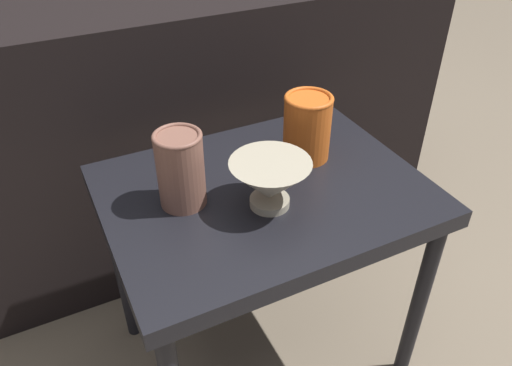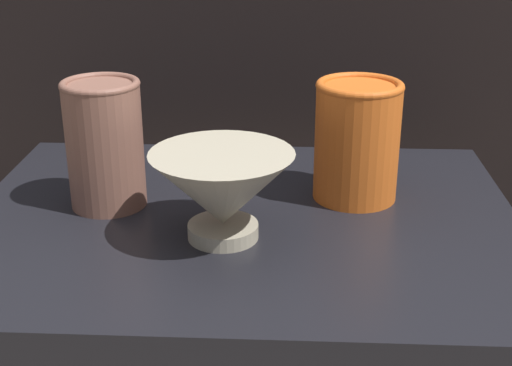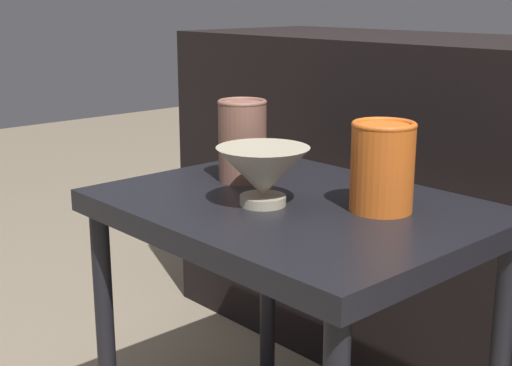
{
  "view_description": "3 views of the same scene",
  "coord_description": "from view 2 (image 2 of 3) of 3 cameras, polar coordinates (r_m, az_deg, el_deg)",
  "views": [
    {
      "loc": [
        -0.39,
        -0.75,
        1.17
      ],
      "look_at": [
        -0.03,
        -0.03,
        0.59
      ],
      "focal_mm": 35.0,
      "sensor_mm": 36.0,
      "label": 1
    },
    {
      "loc": [
        0.06,
        -0.77,
        0.92
      ],
      "look_at": [
        0.02,
        -0.07,
        0.63
      ],
      "focal_mm": 50.0,
      "sensor_mm": 36.0,
      "label": 2
    },
    {
      "loc": [
        0.84,
        -0.86,
        0.9
      ],
      "look_at": [
        -0.01,
        -0.08,
        0.6
      ],
      "focal_mm": 50.0,
      "sensor_mm": 36.0,
      "label": 3
    }
  ],
  "objects": [
    {
      "name": "vase_textured_left",
      "position": [
        0.88,
        -12.01,
        3.19
      ],
      "size": [
        0.09,
        0.09,
        0.16
      ],
      "color": "brown",
      "rests_on": "table"
    },
    {
      "name": "vase_colorful_right",
      "position": [
        0.89,
        8.09,
        3.51
      ],
      "size": [
        0.11,
        0.11,
        0.15
      ],
      "color": "orange",
      "rests_on": "table"
    },
    {
      "name": "bowl",
      "position": [
        0.78,
        -2.71,
        -0.66
      ],
      "size": [
        0.16,
        0.16,
        0.1
      ],
      "color": "#B2A88E",
      "rests_on": "table"
    },
    {
      "name": "table",
      "position": [
        0.89,
        -1.09,
        -6.51
      ],
      "size": [
        0.66,
        0.51,
        0.55
      ],
      "color": "black",
      "rests_on": "ground_plane"
    },
    {
      "name": "couch_backdrop",
      "position": [
        1.47,
        0.51,
        2.02
      ],
      "size": [
        1.64,
        0.5,
        0.81
      ],
      "color": "black",
      "rests_on": "ground_plane"
    }
  ]
}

